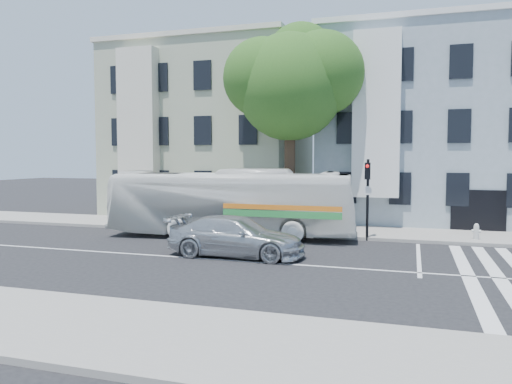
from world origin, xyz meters
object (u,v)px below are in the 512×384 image
at_px(bus, 232,203).
at_px(fire_hydrant, 476,231).
at_px(sedan, 236,236).
at_px(traffic_signal, 368,188).

distance_m(bus, fire_hydrant, 11.26).
height_order(sedan, traffic_signal, traffic_signal).
bearing_deg(fire_hydrant, traffic_signal, -167.45).
height_order(traffic_signal, fire_hydrant, traffic_signal).
distance_m(sedan, fire_hydrant, 11.13).
xyz_separation_m(bus, traffic_signal, (6.32, 0.74, 0.78)).
height_order(bus, sedan, bus).
distance_m(bus, traffic_signal, 6.41).
bearing_deg(bus, traffic_signal, -89.56).
relative_size(bus, fire_hydrant, 16.37).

